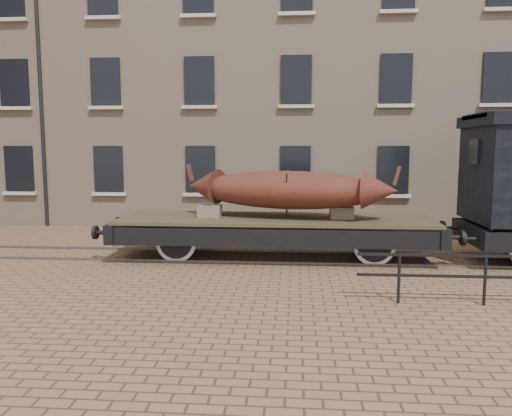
{
  "coord_description": "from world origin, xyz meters",
  "views": [
    {
      "loc": [
        1.0,
        -13.31,
        2.97
      ],
      "look_at": [
        -0.09,
        0.5,
        1.3
      ],
      "focal_mm": 35.0,
      "sensor_mm": 36.0,
      "label": 1
    }
  ],
  "objects": [
    {
      "name": "iron_boat",
      "position": [
        0.78,
        -0.0,
        1.86
      ],
      "size": [
        5.8,
        2.65,
        1.43
      ],
      "color": "maroon",
      "rests_on": "flatcar_wagon"
    },
    {
      "name": "warehouse_cream",
      "position": [
        3.0,
        9.99,
        7.0
      ],
      "size": [
        40.0,
        10.19,
        14.0
      ],
      "color": "#C2A98D",
      "rests_on": "ground"
    },
    {
      "name": "rail_track",
      "position": [
        0.0,
        0.0,
        0.03
      ],
      "size": [
        30.0,
        1.52,
        0.06
      ],
      "color": "#59595E",
      "rests_on": "ground"
    },
    {
      "name": "flatcar_wagon",
      "position": [
        0.46,
        -0.0,
        0.89
      ],
      "size": [
        9.41,
        2.55,
        1.42
      ],
      "color": "brown",
      "rests_on": "ground"
    },
    {
      "name": "ground",
      "position": [
        0.0,
        0.0,
        0.0
      ],
      "size": [
        90.0,
        90.0,
        0.0
      ],
      "primitive_type": "plane",
      "color": "brown"
    }
  ]
}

